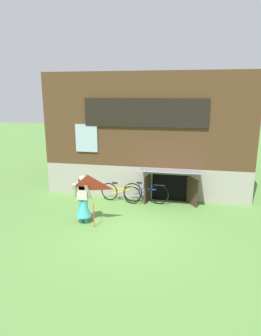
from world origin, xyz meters
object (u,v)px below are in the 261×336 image
(bicycle_yellow, at_px, (120,193))
(kite, at_px, (88,189))
(bicycle_blue, at_px, (146,193))
(person, at_px, (83,203))

(bicycle_yellow, bearing_deg, kite, -86.30)
(kite, height_order, bicycle_blue, kite)
(kite, bearing_deg, person, 124.98)
(bicycle_blue, distance_m, bicycle_yellow, 0.98)
(person, distance_m, kite, 0.95)
(person, relative_size, kite, 0.93)
(kite, relative_size, bicycle_blue, 0.95)
(kite, relative_size, bicycle_yellow, 1.03)
(bicycle_blue, xyz_separation_m, bicycle_yellow, (-0.98, -0.08, -0.02))
(person, relative_size, bicycle_yellow, 0.96)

